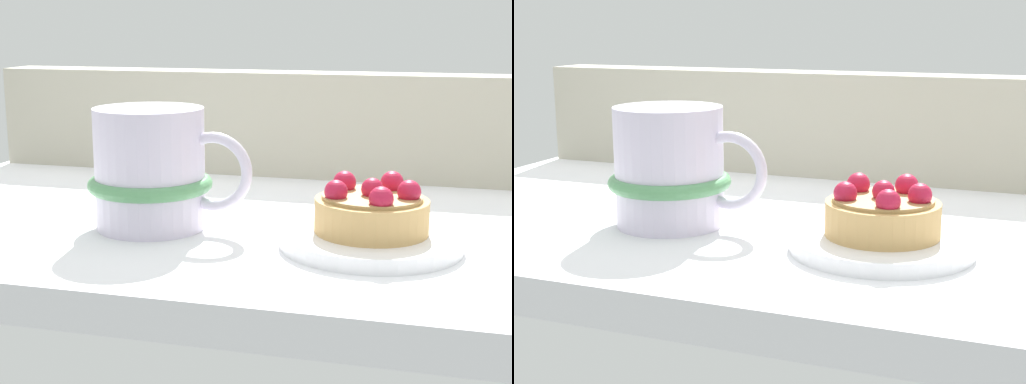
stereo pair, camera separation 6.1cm
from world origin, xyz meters
The scene contains 5 objects.
ground_plane centered at (0.00, 0.00, -1.46)cm, with size 85.94×43.92×2.93cm, color white.
window_rail_back centered at (0.00, 19.16, 5.66)cm, with size 84.22×5.60×11.32cm, color #B2AD99.
dessert_plate centered at (4.30, -7.24, 0.56)cm, with size 13.91×13.91×1.19cm.
raspberry_tart centered at (4.30, -7.23, 2.87)cm, with size 8.63×8.63×4.31cm.
coffee_mug centered at (-13.91, -6.23, 4.84)cm, with size 13.92×10.31×10.01cm.
Camera 2 is at (16.55, -62.17, 17.11)cm, focal length 54.11 mm.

